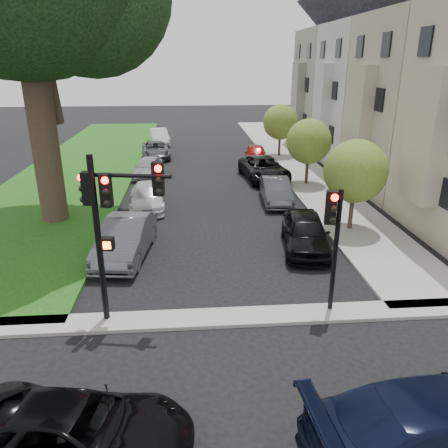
{
  "coord_description": "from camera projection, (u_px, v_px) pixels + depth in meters",
  "views": [
    {
      "loc": [
        -1.15,
        -9.47,
        7.46
      ],
      "look_at": [
        0.0,
        5.0,
        2.0
      ],
      "focal_mm": 35.0,
      "sensor_mm": 36.0,
      "label": 1
    }
  ],
  "objects": [
    {
      "name": "ground",
      "position": [
        239.0,
        361.0,
        11.54
      ],
      "size": [
        140.0,
        140.0,
        0.0
      ],
      "primitive_type": "plane",
      "color": "black",
      "rests_on": "ground"
    },
    {
      "name": "grass_strip",
      "position": [
        87.0,
        164.0,
        33.25
      ],
      "size": [
        8.0,
        44.0,
        0.12
      ],
      "primitive_type": "cube",
      "color": "#183B12",
      "rests_on": "ground"
    },
    {
      "name": "sidewalk_right",
      "position": [
        290.0,
        160.0,
        34.42
      ],
      "size": [
        3.5,
        44.0,
        0.12
      ],
      "primitive_type": "cube",
      "color": "#979797",
      "rests_on": "ground"
    },
    {
      "name": "sidewalk_cross",
      "position": [
        232.0,
        317.0,
        13.39
      ],
      "size": [
        60.0,
        1.0,
        0.12
      ],
      "primitive_type": "cube",
      "color": "#979797",
      "rests_on": "ground"
    },
    {
      "name": "house_b",
      "position": [
        430.0,
        70.0,
        24.49
      ],
      "size": [
        7.7,
        7.55,
        15.97
      ],
      "color": "#BBAB98",
      "rests_on": "ground"
    },
    {
      "name": "house_c",
      "position": [
        376.0,
        68.0,
        31.49
      ],
      "size": [
        7.7,
        7.55,
        15.97
      ],
      "color": "silver",
      "rests_on": "ground"
    },
    {
      "name": "house_d",
      "position": [
        341.0,
        67.0,
        38.49
      ],
      "size": [
        7.7,
        7.55,
        15.97
      ],
      "color": "gray",
      "rests_on": "ground"
    },
    {
      "name": "small_tree_a",
      "position": [
        356.0,
        171.0,
        19.42
      ],
      "size": [
        2.83,
        2.83,
        4.25
      ],
      "color": "black",
      "rests_on": "ground"
    },
    {
      "name": "small_tree_b",
      "position": [
        309.0,
        142.0,
        26.86
      ],
      "size": [
        2.77,
        2.77,
        4.15
      ],
      "color": "black",
      "rests_on": "ground"
    },
    {
      "name": "small_tree_c",
      "position": [
        280.0,
        122.0,
        35.02
      ],
      "size": [
        2.81,
        2.81,
        4.21
      ],
      "color": "black",
      "rests_on": "ground"
    },
    {
      "name": "traffic_signal_main",
      "position": [
        110.0,
        211.0,
        12.13
      ],
      "size": [
        2.51,
        0.66,
        5.12
      ],
      "color": "black",
      "rests_on": "ground"
    },
    {
      "name": "traffic_signal_secondary",
      "position": [
        333.0,
        229.0,
        12.83
      ],
      "size": [
        0.54,
        0.43,
        4.01
      ],
      "color": "black",
      "rests_on": "ground"
    },
    {
      "name": "car_cross_near",
      "position": [
        76.0,
        432.0,
        8.52
      ],
      "size": [
        4.93,
        2.89,
        1.29
      ],
      "primitive_type": "imported",
      "rotation": [
        0.0,
        0.0,
        1.4
      ],
      "color": "black",
      "rests_on": "ground"
    },
    {
      "name": "car_parked_0",
      "position": [
        305.0,
        232.0,
        18.11
      ],
      "size": [
        2.41,
        4.67,
        1.52
      ],
      "primitive_type": "imported",
      "rotation": [
        0.0,
        0.0,
        -0.14
      ],
      "color": "black",
      "rests_on": "ground"
    },
    {
      "name": "car_parked_1",
      "position": [
        276.0,
        191.0,
        24.13
      ],
      "size": [
        1.68,
        4.2,
        1.36
      ],
      "primitive_type": "imported",
      "rotation": [
        0.0,
        0.0,
        -0.06
      ],
      "color": "#3F4247",
      "rests_on": "ground"
    },
    {
      "name": "car_parked_2",
      "position": [
        264.0,
        169.0,
        28.76
      ],
      "size": [
        3.08,
        5.66,
        1.5
      ],
      "primitive_type": "imported",
      "rotation": [
        0.0,
        0.0,
        0.11
      ],
      "color": "black",
      "rests_on": "ground"
    },
    {
      "name": "car_parked_3",
      "position": [
        255.0,
        154.0,
        33.7
      ],
      "size": [
        2.2,
        4.2,
        1.36
      ],
      "primitive_type": "imported",
      "rotation": [
        0.0,
        0.0,
        -0.15
      ],
      "color": "maroon",
      "rests_on": "ground"
    },
    {
      "name": "car_parked_5",
      "position": [
        126.0,
        238.0,
        17.42
      ],
      "size": [
        2.23,
        4.95,
        1.58
      ],
      "primitive_type": "imported",
      "rotation": [
        0.0,
        0.0,
        -0.12
      ],
      "color": "#3F4247",
      "rests_on": "ground"
    },
    {
      "name": "car_parked_6",
      "position": [
        147.0,
        197.0,
        23.29
      ],
      "size": [
        2.09,
        4.5,
        1.27
      ],
      "primitive_type": "imported",
      "rotation": [
        0.0,
        0.0,
        0.07
      ],
      "color": "silver",
      "rests_on": "ground"
    },
    {
      "name": "car_parked_7",
      "position": [
        148.0,
        167.0,
        29.54
      ],
      "size": [
        2.06,
        4.07,
        1.33
      ],
      "primitive_type": "imported",
      "rotation": [
        0.0,
        0.0,
        -0.13
      ],
      "color": "#999BA0",
      "rests_on": "ground"
    },
    {
      "name": "car_parked_8",
      "position": [
        156.0,
        150.0,
        35.33
      ],
      "size": [
        2.65,
        4.84,
        1.28
      ],
      "primitive_type": "imported",
      "rotation": [
        0.0,
        0.0,
        0.11
      ],
      "color": "#3F4247",
      "rests_on": "ground"
    },
    {
      "name": "car_parked_9",
      "position": [
        159.0,
        137.0,
        40.97
      ],
      "size": [
        2.37,
        4.65,
        1.46
      ],
      "primitive_type": "imported",
      "rotation": [
        0.0,
        0.0,
        0.19
      ],
      "color": "silver",
      "rests_on": "ground"
    }
  ]
}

